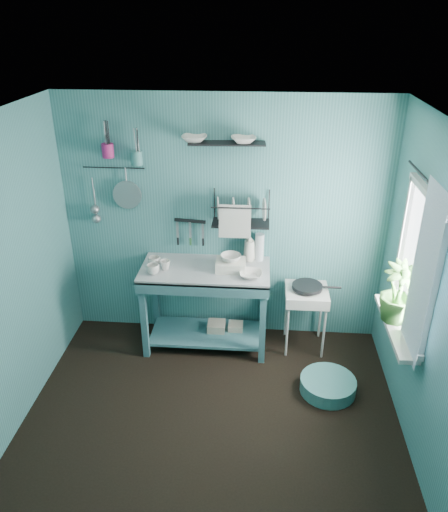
# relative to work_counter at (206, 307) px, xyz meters

# --- Properties ---
(floor) EXTENTS (3.20, 3.20, 0.00)m
(floor) POSITION_rel_work_counter_xyz_m (0.16, -1.20, -0.44)
(floor) COLOR black
(floor) RESTS_ON ground
(ceiling) EXTENTS (3.20, 3.20, 0.00)m
(ceiling) POSITION_rel_work_counter_xyz_m (0.16, -1.20, 2.06)
(ceiling) COLOR silver
(ceiling) RESTS_ON ground
(wall_back) EXTENTS (3.20, 0.00, 3.20)m
(wall_back) POSITION_rel_work_counter_xyz_m (0.16, 0.30, 0.81)
(wall_back) COLOR #3A7477
(wall_back) RESTS_ON ground
(wall_front) EXTENTS (3.20, 0.00, 3.20)m
(wall_front) POSITION_rel_work_counter_xyz_m (0.16, -2.70, 0.81)
(wall_front) COLOR #3A7477
(wall_front) RESTS_ON ground
(wall_right) EXTENTS (0.00, 3.00, 3.00)m
(wall_right) POSITION_rel_work_counter_xyz_m (1.76, -1.20, 0.81)
(wall_right) COLOR #3A7477
(wall_right) RESTS_ON ground
(work_counter) EXTENTS (1.30, 0.72, 0.89)m
(work_counter) POSITION_rel_work_counter_xyz_m (0.00, 0.00, 0.00)
(work_counter) COLOR #366972
(work_counter) RESTS_ON floor
(mug_left) EXTENTS (0.12, 0.12, 0.10)m
(mug_left) POSITION_rel_work_counter_xyz_m (-0.48, -0.16, 0.49)
(mug_left) COLOR silver
(mug_left) RESTS_ON work_counter
(mug_mid) EXTENTS (0.14, 0.14, 0.09)m
(mug_mid) POSITION_rel_work_counter_xyz_m (-0.38, -0.06, 0.49)
(mug_mid) COLOR silver
(mug_mid) RESTS_ON work_counter
(mug_right) EXTENTS (0.17, 0.17, 0.10)m
(mug_right) POSITION_rel_work_counter_xyz_m (-0.50, 0.00, 0.49)
(mug_right) COLOR silver
(mug_right) RESTS_ON work_counter
(wash_tub) EXTENTS (0.28, 0.22, 0.10)m
(wash_tub) POSITION_rel_work_counter_xyz_m (0.25, -0.02, 0.49)
(wash_tub) COLOR silver
(wash_tub) RESTS_ON work_counter
(tub_bowl) EXTENTS (0.20, 0.19, 0.06)m
(tub_bowl) POSITION_rel_work_counter_xyz_m (0.25, -0.02, 0.58)
(tub_bowl) COLOR silver
(tub_bowl) RESTS_ON wash_tub
(soap_bottle) EXTENTS (0.11, 0.12, 0.30)m
(soap_bottle) POSITION_rel_work_counter_xyz_m (0.42, 0.20, 0.59)
(soap_bottle) COLOR silver
(soap_bottle) RESTS_ON work_counter
(water_bottle) EXTENTS (0.09, 0.09, 0.28)m
(water_bottle) POSITION_rel_work_counter_xyz_m (0.52, 0.22, 0.58)
(water_bottle) COLOR silver
(water_bottle) RESTS_ON work_counter
(counter_bowl) EXTENTS (0.22, 0.22, 0.05)m
(counter_bowl) POSITION_rel_work_counter_xyz_m (0.45, -0.15, 0.47)
(counter_bowl) COLOR silver
(counter_bowl) RESTS_ON work_counter
(hotplate_stand) EXTENTS (0.42, 0.42, 0.67)m
(hotplate_stand) POSITION_rel_work_counter_xyz_m (1.00, 0.03, -0.11)
(hotplate_stand) COLOR silver
(hotplate_stand) RESTS_ON floor
(frying_pan) EXTENTS (0.30, 0.30, 0.03)m
(frying_pan) POSITION_rel_work_counter_xyz_m (1.00, 0.03, 0.26)
(frying_pan) COLOR black
(frying_pan) RESTS_ON hotplate_stand
(knife_strip) EXTENTS (0.32, 0.06, 0.03)m
(knife_strip) POSITION_rel_work_counter_xyz_m (-0.18, 0.27, 0.82)
(knife_strip) COLOR black
(knife_strip) RESTS_ON wall_back
(dish_rack) EXTENTS (0.58, 0.32, 0.32)m
(dish_rack) POSITION_rel_work_counter_xyz_m (0.33, 0.17, 1.01)
(dish_rack) COLOR black
(dish_rack) RESTS_ON wall_back
(upper_shelf) EXTENTS (0.71, 0.22, 0.01)m
(upper_shelf) POSITION_rel_work_counter_xyz_m (0.19, 0.20, 1.62)
(upper_shelf) COLOR black
(upper_shelf) RESTS_ON wall_back
(shelf_bowl_left) EXTENTS (0.24, 0.24, 0.06)m
(shelf_bowl_left) POSITION_rel_work_counter_xyz_m (-0.10, 0.20, 1.57)
(shelf_bowl_left) COLOR silver
(shelf_bowl_left) RESTS_ON upper_shelf
(shelf_bowl_right) EXTENTS (0.26, 0.26, 0.06)m
(shelf_bowl_right) POSITION_rel_work_counter_xyz_m (0.34, 0.20, 1.57)
(shelf_bowl_right) COLOR silver
(shelf_bowl_right) RESTS_ON upper_shelf
(utensil_cup_magenta) EXTENTS (0.11, 0.11, 0.13)m
(utensil_cup_magenta) POSITION_rel_work_counter_xyz_m (-0.92, 0.22, 1.53)
(utensil_cup_magenta) COLOR #A71E63
(utensil_cup_magenta) RESTS_ON wall_back
(utensil_cup_teal) EXTENTS (0.11, 0.11, 0.13)m
(utensil_cup_teal) POSITION_rel_work_counter_xyz_m (-0.65, 0.22, 1.46)
(utensil_cup_teal) COLOR #3B7A79
(utensil_cup_teal) RESTS_ON wall_back
(colander) EXTENTS (0.28, 0.03, 0.28)m
(colander) POSITION_rel_work_counter_xyz_m (-0.78, 0.25, 1.08)
(colander) COLOR #9EA1A5
(colander) RESTS_ON wall_back
(ladle_outer) EXTENTS (0.01, 0.01, 0.30)m
(ladle_outer) POSITION_rel_work_counter_xyz_m (-1.12, 0.26, 1.10)
(ladle_outer) COLOR #9EA1A5
(ladle_outer) RESTS_ON wall_back
(ladle_inner) EXTENTS (0.01, 0.01, 0.30)m
(ladle_inner) POSITION_rel_work_counter_xyz_m (-1.12, 0.26, 1.00)
(ladle_inner) COLOR #9EA1A5
(ladle_inner) RESTS_ON wall_back
(hook_rail) EXTENTS (0.60, 0.01, 0.01)m
(hook_rail) POSITION_rel_work_counter_xyz_m (-0.90, 0.27, 1.35)
(hook_rail) COLOR black
(hook_rail) RESTS_ON wall_back
(window_glass) EXTENTS (0.00, 1.10, 1.10)m
(window_glass) POSITION_rel_work_counter_xyz_m (1.75, -0.75, 0.96)
(window_glass) COLOR white
(window_glass) RESTS_ON wall_right
(windowsill) EXTENTS (0.16, 0.95, 0.04)m
(windowsill) POSITION_rel_work_counter_xyz_m (1.66, -0.75, 0.37)
(windowsill) COLOR silver
(windowsill) RESTS_ON wall_right
(curtain) EXTENTS (0.00, 1.35, 1.35)m
(curtain) POSITION_rel_work_counter_xyz_m (1.68, -1.05, 1.01)
(curtain) COLOR white
(curtain) RESTS_ON wall_right
(curtain_rod) EXTENTS (0.02, 1.05, 0.02)m
(curtain_rod) POSITION_rel_work_counter_xyz_m (1.70, -0.75, 1.61)
(curtain_rod) COLOR black
(curtain_rod) RESTS_ON wall_right
(potted_plant) EXTENTS (0.34, 0.34, 0.52)m
(potted_plant) POSITION_rel_work_counter_xyz_m (1.66, -0.68, 0.65)
(potted_plant) COLOR #3B712D
(potted_plant) RESTS_ON windowsill
(storage_tin_large) EXTENTS (0.18, 0.18, 0.22)m
(storage_tin_large) POSITION_rel_work_counter_xyz_m (0.10, 0.05, -0.33)
(storage_tin_large) COLOR tan
(storage_tin_large) RESTS_ON floor
(storage_tin_small) EXTENTS (0.15, 0.15, 0.20)m
(storage_tin_small) POSITION_rel_work_counter_xyz_m (0.30, 0.08, -0.34)
(storage_tin_small) COLOR tan
(storage_tin_small) RESTS_ON floor
(floor_basin) EXTENTS (0.51, 0.51, 0.13)m
(floor_basin) POSITION_rel_work_counter_xyz_m (1.19, -0.65, -0.38)
(floor_basin) COLOR teal
(floor_basin) RESTS_ON floor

